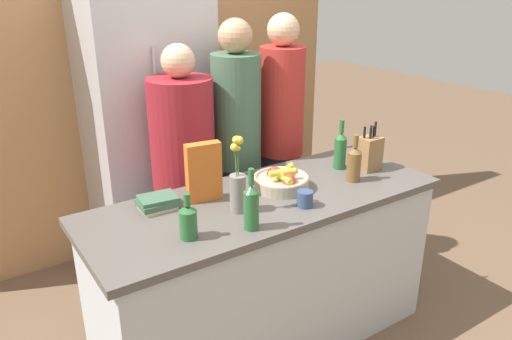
{
  "coord_description": "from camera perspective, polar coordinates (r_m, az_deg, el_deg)",
  "views": [
    {
      "loc": [
        -1.33,
        -1.91,
        1.97
      ],
      "look_at": [
        0.0,
        0.09,
        1.01
      ],
      "focal_mm": 35.0,
      "sensor_mm": 36.0,
      "label": 1
    }
  ],
  "objects": [
    {
      "name": "back_wall_wood",
      "position": [
        3.74,
        -12.51,
        10.92
      ],
      "size": [
        3.09,
        0.12,
        2.6
      ],
      "color": "#AD7A4C",
      "rests_on": "ground_plane"
    },
    {
      "name": "knife_block",
      "position": [
        2.96,
        12.85,
        1.95
      ],
      "size": [
        0.12,
        0.1,
        0.28
      ],
      "color": "olive",
      "rests_on": "kitchen_island"
    },
    {
      "name": "bottle_water",
      "position": [
        2.17,
        -7.76,
        -5.77
      ],
      "size": [
        0.08,
        0.08,
        0.21
      ],
      "color": "#286633",
      "rests_on": "kitchen_island"
    },
    {
      "name": "bottle_oil",
      "position": [
        2.77,
        11.15,
        0.8
      ],
      "size": [
        0.08,
        0.08,
        0.26
      ],
      "color": "brown",
      "rests_on": "kitchen_island"
    },
    {
      "name": "person_at_sink",
      "position": [
        2.97,
        -8.23,
        0.34
      ],
      "size": [
        0.37,
        0.37,
        1.61
      ],
      "rotation": [
        0.0,
        0.0,
        0.17
      ],
      "color": "#383842",
      "rests_on": "ground_plane"
    },
    {
      "name": "cereal_box",
      "position": [
        2.49,
        -6.0,
        -0.23
      ],
      "size": [
        0.18,
        0.09,
        0.3
      ],
      "color": "orange",
      "rests_on": "kitchen_island"
    },
    {
      "name": "refrigerator",
      "position": [
        3.44,
        -12.08,
        4.04
      ],
      "size": [
        0.77,
        0.63,
        1.9
      ],
      "color": "#B7B7BC",
      "rests_on": "ground_plane"
    },
    {
      "name": "book_stack",
      "position": [
        2.48,
        -11.16,
        -3.65
      ],
      "size": [
        0.19,
        0.15,
        0.06
      ],
      "color": "#B7A88E",
      "rests_on": "kitchen_island"
    },
    {
      "name": "fruit_bowl",
      "position": [
        2.65,
        2.87,
        -1.15
      ],
      "size": [
        0.3,
        0.3,
        0.12
      ],
      "color": "tan",
      "rests_on": "kitchen_island"
    },
    {
      "name": "person_in_blue",
      "position": [
        3.1,
        -2.21,
        3.25
      ],
      "size": [
        0.3,
        0.3,
        1.73
      ],
      "rotation": [
        0.0,
        0.0,
        0.22
      ],
      "color": "#383842",
      "rests_on": "ground_plane"
    },
    {
      "name": "coffee_mug",
      "position": [
        2.46,
        5.64,
        -3.26
      ],
      "size": [
        0.1,
        0.09,
        0.08
      ],
      "color": "#334770",
      "rests_on": "kitchen_island"
    },
    {
      "name": "person_in_red_tee",
      "position": [
        3.3,
        2.91,
        4.58
      ],
      "size": [
        0.29,
        0.29,
        1.74
      ],
      "rotation": [
        0.0,
        0.0,
        0.17
      ],
      "color": "#383842",
      "rests_on": "ground_plane"
    },
    {
      "name": "kitchen_island",
      "position": [
        2.78,
        1.03,
        -11.46
      ],
      "size": [
        1.89,
        0.71,
        0.89
      ],
      "color": "silver",
      "rests_on": "ground_plane"
    },
    {
      "name": "bottle_wine",
      "position": [
        2.94,
        9.61,
        2.33
      ],
      "size": [
        0.07,
        0.07,
        0.29
      ],
      "color": "#286633",
      "rests_on": "kitchen_island"
    },
    {
      "name": "bottle_vinegar",
      "position": [
        2.21,
        -0.54,
        -4.08
      ],
      "size": [
        0.07,
        0.07,
        0.29
      ],
      "color": "#286633",
      "rests_on": "kitchen_island"
    },
    {
      "name": "flower_vase",
      "position": [
        2.36,
        -2.1,
        -1.87
      ],
      "size": [
        0.08,
        0.08,
        0.38
      ],
      "color": "gray",
      "rests_on": "kitchen_island"
    },
    {
      "name": "ground_plane",
      "position": [
        3.05,
        0.97,
        -18.53
      ],
      "size": [
        14.0,
        14.0,
        0.0
      ],
      "primitive_type": "plane",
      "color": "brown"
    }
  ]
}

